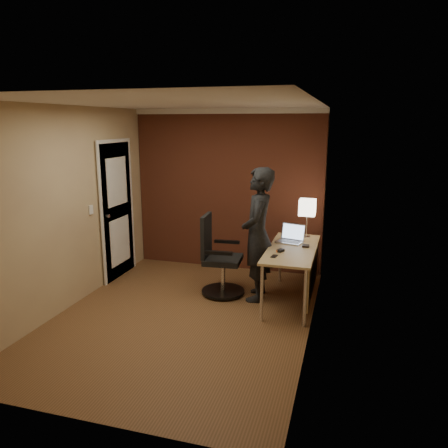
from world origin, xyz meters
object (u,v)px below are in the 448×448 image
Objects in this scene: desk_lamp at (307,208)px; wallet at (306,246)px; desk at (298,258)px; mouse at (280,251)px; laptop at (291,237)px; office_chair at (218,260)px; person at (258,235)px; phone at (274,256)px.

desk_lamp is 4.86× the size of wallet.
desk is 15.00× the size of mouse.
laptop is 0.36× the size of office_chair.
laptop is at bearing 123.34° from person.
phone is at bearing -117.86° from desk.
laptop is 0.51m from person.
laptop is at bearing 112.90° from desk.
laptop is at bearing 88.71° from phone.
laptop is 3.85× the size of mouse.
phone is at bearing -98.16° from laptop.
desk_lamp reaches higher than phone.
desk_lamp is 4.65× the size of phone.
wallet is (0.09, 0.10, 0.14)m from desk.
desk_lamp reaches higher than office_chair.
person reaches higher than office_chair.
mouse reaches higher than desk.
mouse is 0.91× the size of wallet.
desk is at bearing -130.88° from wallet.
laptop is 0.75m from phone.
office_chair is at bearing -151.43° from desk_lamp.
laptop is 0.22× the size of person.
desk_lamp is 0.63m from wallet.
person is at bearing -178.96° from desk.
desk is 1.39× the size of office_chair.
desk_lamp reaches higher than laptop.
person is (-0.33, 0.21, 0.13)m from mouse.
laptop reaches higher than phone.
person is (0.54, 0.01, 0.40)m from office_chair.
wallet is (0.32, 0.54, 0.01)m from phone.
desk is 0.19m from wallet.
mouse is (-0.07, -0.52, -0.05)m from laptop.
person reaches higher than desk.
mouse is at bearing -97.19° from laptop.
desk_lamp reaches higher than desk.
phone is at bearing -75.62° from mouse.
desk is 0.38m from laptop.
person is (-0.52, -0.01, 0.27)m from desk.
mouse reaches higher than wallet.
desk is 3.89× the size of laptop.
phone is 0.63m from wallet.
phone is at bearing 29.76° from person.
desk_lamp is at bearing 81.86° from phone.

